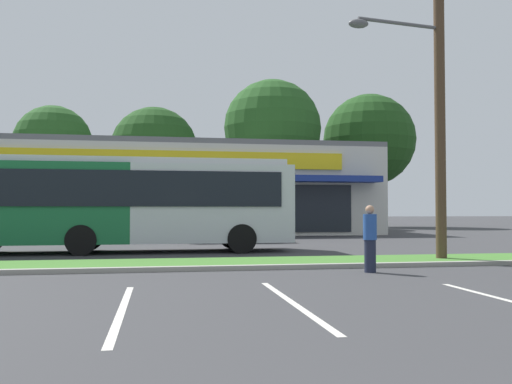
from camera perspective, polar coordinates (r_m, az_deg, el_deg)
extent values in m
cube|color=#427A2D|center=(14.80, -3.53, -7.36)|extent=(56.00, 2.20, 0.12)
cube|color=#99968C|center=(13.59, -2.95, -7.85)|extent=(56.00, 0.24, 0.12)
cube|color=silver|center=(8.55, -13.69, -11.74)|extent=(0.12, 4.80, 0.01)
cube|color=silver|center=(8.93, 3.83, -11.35)|extent=(0.12, 4.80, 0.01)
cube|color=beige|center=(37.22, -11.62, -0.09)|extent=(28.81, 12.89, 5.23)
cube|color=black|center=(30.71, -11.97, -1.66)|extent=(24.20, 0.08, 2.72)
cube|color=navy|center=(30.11, -12.00, 1.53)|extent=(27.08, 1.40, 0.35)
cube|color=yellow|center=(30.80, -11.94, 3.40)|extent=(23.05, 0.16, 0.94)
cube|color=slate|center=(37.40, -11.59, 4.15)|extent=(28.81, 12.89, 0.30)
cylinder|color=#473323|center=(45.27, -20.30, -0.86)|extent=(0.44, 0.44, 4.37)
sphere|color=#23511E|center=(45.55, -20.24, 4.69)|extent=(5.93, 5.93, 5.93)
cylinder|color=#473323|center=(45.22, -10.52, -1.43)|extent=(0.44, 0.44, 3.62)
sphere|color=#1E4719|center=(45.47, -10.48, 4.21)|extent=(7.08, 7.08, 7.08)
cylinder|color=#473323|center=(45.78, 1.71, -0.44)|extent=(0.44, 0.44, 5.25)
sphere|color=#23511E|center=(46.27, 1.71, 6.59)|extent=(8.11, 8.11, 8.11)
cylinder|color=#473323|center=(49.60, 11.67, -0.86)|extent=(0.44, 0.44, 4.65)
sphere|color=#1E4719|center=(49.98, 11.63, 5.29)|extent=(8.09, 8.09, 8.09)
cylinder|color=#4C3826|center=(16.77, 18.47, 9.11)|extent=(0.30, 0.30, 9.29)
cylinder|color=#59595B|center=(16.56, 14.65, 16.52)|extent=(2.59, 0.49, 0.10)
ellipsoid|color=#59595B|center=(15.87, 10.55, 16.75)|extent=(0.56, 0.32, 0.24)
cube|color=#196638|center=(20.18, -22.45, -1.10)|extent=(6.83, 2.62, 2.70)
cube|color=silver|center=(19.85, -4.68, -1.22)|extent=(5.60, 2.60, 2.70)
cube|color=silver|center=(19.87, -14.50, 3.02)|extent=(11.91, 2.41, 0.20)
cube|color=black|center=(18.51, -14.80, 0.38)|extent=(11.39, 0.17, 1.19)
cube|color=black|center=(20.34, 3.24, -0.33)|extent=(0.08, 2.17, 1.51)
cylinder|color=black|center=(21.15, -2.50, -4.52)|extent=(1.00, 0.31, 1.00)
cylinder|color=black|center=(18.84, -1.50, -4.85)|extent=(1.00, 0.31, 1.00)
cylinder|color=black|center=(21.07, -16.86, -4.45)|extent=(1.00, 0.31, 1.00)
cylinder|color=black|center=(18.74, -17.65, -4.77)|extent=(1.00, 0.31, 1.00)
cube|color=slate|center=(25.35, -2.35, -3.76)|extent=(4.47, 1.84, 0.65)
cube|color=black|center=(25.37, -1.85, -2.54)|extent=(2.01, 1.62, 0.43)
cylinder|color=black|center=(24.34, -5.32, -4.59)|extent=(0.64, 0.22, 0.64)
cylinder|color=black|center=(26.08, -5.63, -4.41)|extent=(0.64, 0.22, 0.64)
cylinder|color=black|center=(24.72, 1.12, -4.56)|extent=(0.64, 0.22, 0.64)
cylinder|color=black|center=(26.44, 0.38, -4.38)|extent=(0.64, 0.22, 0.64)
cube|color=silver|center=(27.22, -22.06, -3.44)|extent=(4.67, 1.77, 0.70)
cube|color=black|center=(27.26, -22.52, -2.15)|extent=(2.10, 1.55, 0.52)
cylinder|color=black|center=(27.80, -18.77, -4.16)|extent=(0.64, 0.22, 0.64)
cylinder|color=black|center=(26.14, -19.34, -4.31)|extent=(0.64, 0.22, 0.64)
cylinder|color=black|center=(28.38, -24.57, -4.04)|extent=(0.64, 0.22, 0.64)
cylinder|color=#1E2338|center=(13.40, 11.72, -6.51)|extent=(0.27, 0.27, 0.77)
cylinder|color=#264C99|center=(13.36, 11.70, -3.56)|extent=(0.32, 0.32, 0.61)
sphere|color=tan|center=(13.35, 11.69, -1.80)|extent=(0.21, 0.21, 0.21)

